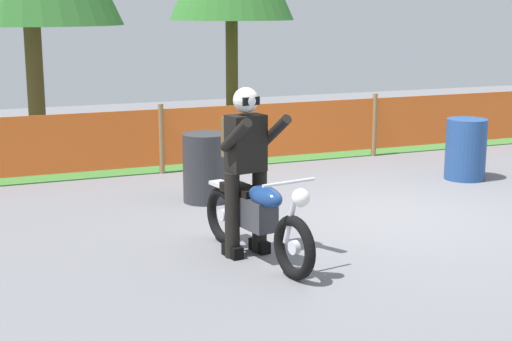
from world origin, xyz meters
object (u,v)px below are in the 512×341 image
at_px(oil_drum, 206,168).
at_px(spare_drum, 466,149).
at_px(rider_lead, 245,162).
at_px(motorcycle_lead, 257,217).

height_order(oil_drum, spare_drum, same).
bearing_deg(rider_lead, spare_drum, 105.72).
xyz_separation_m(rider_lead, oil_drum, (0.31, 2.19, -0.51)).
bearing_deg(spare_drum, rider_lead, -154.46).
height_order(rider_lead, oil_drum, rider_lead).
bearing_deg(motorcycle_lead, oil_drum, 163.64).
distance_m(motorcycle_lead, oil_drum, 2.42).
height_order(motorcycle_lead, rider_lead, rider_lead).
relative_size(motorcycle_lead, oil_drum, 2.16).
xyz_separation_m(motorcycle_lead, oil_drum, (0.27, 2.40, 0.00)).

